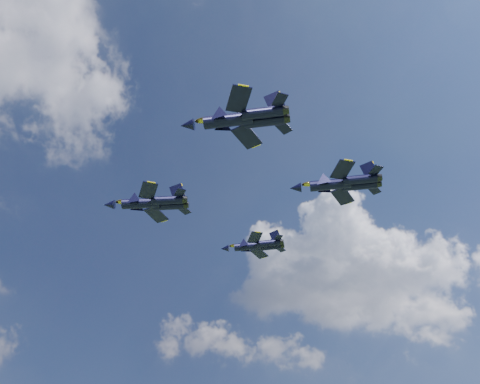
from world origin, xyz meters
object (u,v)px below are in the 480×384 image
Objects in this scene: jet_lead at (138,203)px; jet_slot at (327,185)px; jet_left at (225,120)px; jet_right at (247,246)px.

jet_slot is (23.44, -26.09, -0.25)m from jet_lead.
jet_lead reaches higher than jet_slot.
jet_slot is (24.18, 1.80, 0.37)m from jet_left.
jet_lead is 25.13m from jet_right.
jet_lead is 35.08m from jet_slot.
jet_left is 37.17m from jet_right.
jet_right is (25.83, 26.73, 0.19)m from jet_left.
jet_right is 24.98m from jet_slot.
jet_lead is at bearing 135.39° from jet_right.
jet_left is at bearing -175.99° from jet_right.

